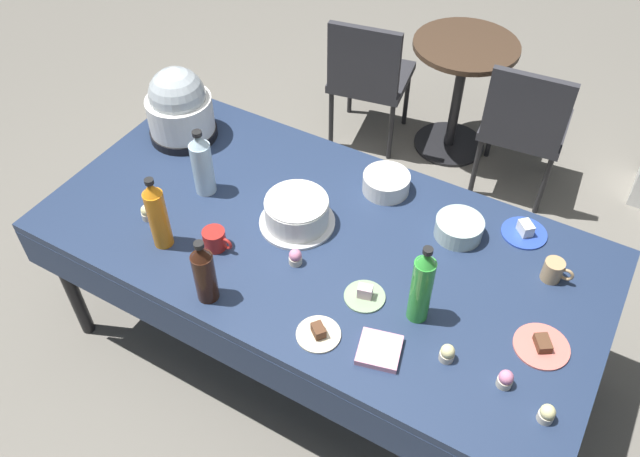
{
  "coord_description": "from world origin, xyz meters",
  "views": [
    {
      "loc": [
        0.87,
        -1.51,
        2.58
      ],
      "look_at": [
        0.0,
        0.0,
        0.8
      ],
      "focal_mm": 36.38,
      "sensor_mm": 36.0,
      "label": 1
    }
  ],
  "objects_px": {
    "glass_salad_bowl": "(459,228)",
    "round_cafe_table": "(461,78)",
    "dessert_plate_sage": "(365,295)",
    "maroon_chair_right": "(525,122)",
    "dessert_plate_cream": "(318,333)",
    "cupcake_cocoa": "(147,212)",
    "frosted_layer_cake": "(297,212)",
    "soda_bottle_lime_soda": "(422,286)",
    "dessert_plate_coral": "(542,346)",
    "cupcake_lemon": "(547,414)",
    "ceramic_snack_bowl": "(386,183)",
    "coffee_mug_red": "(215,239)",
    "potluck_table": "(320,248)",
    "maroon_chair_left": "(369,74)",
    "cupcake_vanilla": "(447,353)",
    "soda_bottle_water": "(202,165)",
    "soda_bottle_orange_juice": "(157,215)",
    "soda_bottle_cola": "(204,273)",
    "dessert_plate_cobalt": "(525,231)",
    "cupcake_rose": "(295,257)",
    "slow_cooker": "(179,107)",
    "coffee_mug_tan": "(554,271)",
    "cupcake_mint": "(505,379)"
  },
  "relations": [
    {
      "from": "glass_salad_bowl",
      "to": "round_cafe_table",
      "type": "distance_m",
      "value": 1.56
    },
    {
      "from": "dessert_plate_sage",
      "to": "maroon_chair_right",
      "type": "relative_size",
      "value": 0.18
    },
    {
      "from": "glass_salad_bowl",
      "to": "dessert_plate_cream",
      "type": "xyz_separation_m",
      "value": [
        -0.24,
        -0.68,
        -0.03
      ]
    },
    {
      "from": "glass_salad_bowl",
      "to": "cupcake_cocoa",
      "type": "bearing_deg",
      "value": -154.36
    },
    {
      "from": "frosted_layer_cake",
      "to": "soda_bottle_lime_soda",
      "type": "relative_size",
      "value": 0.89
    },
    {
      "from": "cupcake_cocoa",
      "to": "soda_bottle_lime_soda",
      "type": "height_order",
      "value": "soda_bottle_lime_soda"
    },
    {
      "from": "dessert_plate_coral",
      "to": "cupcake_lemon",
      "type": "xyz_separation_m",
      "value": [
        0.08,
        -0.25,
        0.02
      ]
    },
    {
      "from": "ceramic_snack_bowl",
      "to": "coffee_mug_red",
      "type": "height_order",
      "value": "coffee_mug_red"
    },
    {
      "from": "potluck_table",
      "to": "maroon_chair_left",
      "type": "xyz_separation_m",
      "value": [
        -0.54,
        1.5,
        -0.2
      ]
    },
    {
      "from": "cupcake_vanilla",
      "to": "soda_bottle_water",
      "type": "height_order",
      "value": "soda_bottle_water"
    },
    {
      "from": "soda_bottle_orange_juice",
      "to": "round_cafe_table",
      "type": "height_order",
      "value": "soda_bottle_orange_juice"
    },
    {
      "from": "ceramic_snack_bowl",
      "to": "cupcake_lemon",
      "type": "relative_size",
      "value": 2.91
    },
    {
      "from": "frosted_layer_cake",
      "to": "coffee_mug_red",
      "type": "distance_m",
      "value": 0.34
    },
    {
      "from": "potluck_table",
      "to": "coffee_mug_red",
      "type": "distance_m",
      "value": 0.42
    },
    {
      "from": "soda_bottle_cola",
      "to": "soda_bottle_lime_soda",
      "type": "bearing_deg",
      "value": 23.37
    },
    {
      "from": "ceramic_snack_bowl",
      "to": "dessert_plate_cream",
      "type": "xyz_separation_m",
      "value": [
        0.12,
        -0.77,
        -0.03
      ]
    },
    {
      "from": "dessert_plate_sage",
      "to": "soda_bottle_lime_soda",
      "type": "height_order",
      "value": "soda_bottle_lime_soda"
    },
    {
      "from": "cupcake_cocoa",
      "to": "cupcake_vanilla",
      "type": "relative_size",
      "value": 1.0
    },
    {
      "from": "dessert_plate_cobalt",
      "to": "soda_bottle_water",
      "type": "bearing_deg",
      "value": -161.18
    },
    {
      "from": "dessert_plate_cobalt",
      "to": "cupcake_vanilla",
      "type": "bearing_deg",
      "value": -93.89
    },
    {
      "from": "dessert_plate_sage",
      "to": "cupcake_rose",
      "type": "distance_m",
      "value": 0.3
    },
    {
      "from": "slow_cooker",
      "to": "cupcake_lemon",
      "type": "relative_size",
      "value": 5.09
    },
    {
      "from": "frosted_layer_cake",
      "to": "maroon_chair_left",
      "type": "relative_size",
      "value": 0.36
    },
    {
      "from": "glass_salad_bowl",
      "to": "coffee_mug_red",
      "type": "xyz_separation_m",
      "value": [
        -0.78,
        -0.52,
        0.0
      ]
    },
    {
      "from": "soda_bottle_lime_soda",
      "to": "coffee_mug_red",
      "type": "xyz_separation_m",
      "value": [
        -0.8,
        -0.09,
        -0.12
      ]
    },
    {
      "from": "soda_bottle_water",
      "to": "round_cafe_table",
      "type": "distance_m",
      "value": 1.85
    },
    {
      "from": "frosted_layer_cake",
      "to": "maroon_chair_left",
      "type": "height_order",
      "value": "frosted_layer_cake"
    },
    {
      "from": "slow_cooker",
      "to": "soda_bottle_lime_soda",
      "type": "distance_m",
      "value": 1.4
    },
    {
      "from": "soda_bottle_water",
      "to": "soda_bottle_lime_soda",
      "type": "distance_m",
      "value": 1.04
    },
    {
      "from": "soda_bottle_orange_juice",
      "to": "slow_cooker",
      "type": "bearing_deg",
      "value": 121.68
    },
    {
      "from": "coffee_mug_tan",
      "to": "dessert_plate_cream",
      "type": "bearing_deg",
      "value": -133.64
    },
    {
      "from": "soda_bottle_cola",
      "to": "maroon_chair_right",
      "type": "height_order",
      "value": "soda_bottle_cola"
    },
    {
      "from": "cupcake_rose",
      "to": "coffee_mug_red",
      "type": "distance_m",
      "value": 0.32
    },
    {
      "from": "soda_bottle_orange_juice",
      "to": "maroon_chair_left",
      "type": "xyz_separation_m",
      "value": [
        -0.03,
        1.83,
        -0.41
      ]
    },
    {
      "from": "frosted_layer_cake",
      "to": "soda_bottle_lime_soda",
      "type": "distance_m",
      "value": 0.63
    },
    {
      "from": "coffee_mug_red",
      "to": "maroon_chair_right",
      "type": "bearing_deg",
      "value": 67.35
    },
    {
      "from": "ceramic_snack_bowl",
      "to": "cupcake_cocoa",
      "type": "height_order",
      "value": "ceramic_snack_bowl"
    },
    {
      "from": "slow_cooker",
      "to": "glass_salad_bowl",
      "type": "bearing_deg",
      "value": 1.41
    },
    {
      "from": "dessert_plate_coral",
      "to": "maroon_chair_left",
      "type": "relative_size",
      "value": 0.22
    },
    {
      "from": "cupcake_rose",
      "to": "dessert_plate_coral",
      "type": "bearing_deg",
      "value": 5.71
    },
    {
      "from": "dessert_plate_cream",
      "to": "soda_bottle_lime_soda",
      "type": "relative_size",
      "value": 0.45
    },
    {
      "from": "soda_bottle_lime_soda",
      "to": "soda_bottle_cola",
      "type": "bearing_deg",
      "value": -156.63
    },
    {
      "from": "cupcake_cocoa",
      "to": "soda_bottle_water",
      "type": "height_order",
      "value": "soda_bottle_water"
    },
    {
      "from": "cupcake_mint",
      "to": "coffee_mug_red",
      "type": "height_order",
      "value": "coffee_mug_red"
    },
    {
      "from": "cupcake_vanilla",
      "to": "maroon_chair_left",
      "type": "bearing_deg",
      "value": 123.46
    },
    {
      "from": "dessert_plate_cobalt",
      "to": "coffee_mug_red",
      "type": "distance_m",
      "value": 1.2
    },
    {
      "from": "ceramic_snack_bowl",
      "to": "soda_bottle_water",
      "type": "bearing_deg",
      "value": -149.81
    },
    {
      "from": "cupcake_cocoa",
      "to": "potluck_table",
      "type": "bearing_deg",
      "value": 21.09
    },
    {
      "from": "dessert_plate_cream",
      "to": "soda_bottle_water",
      "type": "distance_m",
      "value": 0.88
    },
    {
      "from": "dessert_plate_coral",
      "to": "soda_bottle_water",
      "type": "distance_m",
      "value": 1.45
    }
  ]
}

